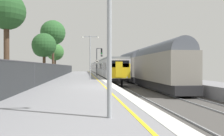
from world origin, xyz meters
name	(u,v)px	position (x,y,z in m)	size (l,w,h in m)	color
ground	(143,94)	(2.64, 0.00, -0.61)	(17.40, 110.00, 1.21)	gray
commuter_train_at_platform	(100,68)	(2.10, 40.16, 1.27)	(2.83, 63.77, 3.81)	#B7B7BC
freight_train_adjacent_track	(142,65)	(6.10, 13.12, 1.69)	(2.60, 27.35, 4.91)	#232326
signal_gantry	(98,58)	(0.63, 22.34, 2.99)	(1.10, 0.24, 4.77)	#47474C
speed_limit_sign	(97,66)	(0.25, 19.61, 1.68)	(0.59, 0.08, 2.64)	#59595B
platform_lamp_near	(109,1)	(-1.14, -10.20, 3.40)	(2.00, 0.20, 5.78)	#93999E
platform_lamp_mid	(90,53)	(-1.14, 9.95, 3.09)	(2.00, 0.20, 5.18)	#93999E
platform_back_fence	(34,74)	(-5.45, 0.00, 0.95)	(0.07, 99.00, 1.82)	#282B2D
background_tree_left	(43,46)	(-7.51, 15.39, 4.36)	(3.34, 3.34, 6.18)	#473323
background_tree_centre	(55,53)	(-7.70, 30.07, 4.41)	(3.53, 3.53, 6.30)	#473323
background_tree_right	(53,34)	(-6.79, 19.63, 6.78)	(3.93, 3.93, 8.88)	#473323
background_tree_back	(7,13)	(-7.99, 2.10, 5.80)	(3.00, 3.00, 7.46)	#473323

